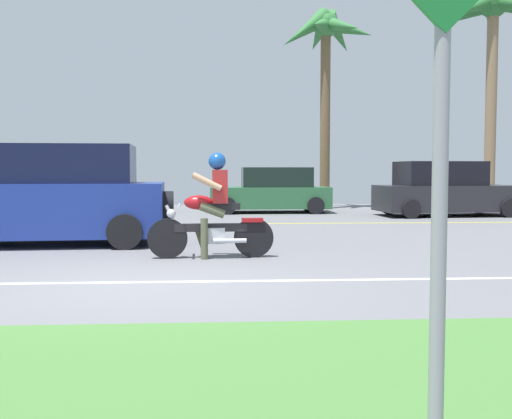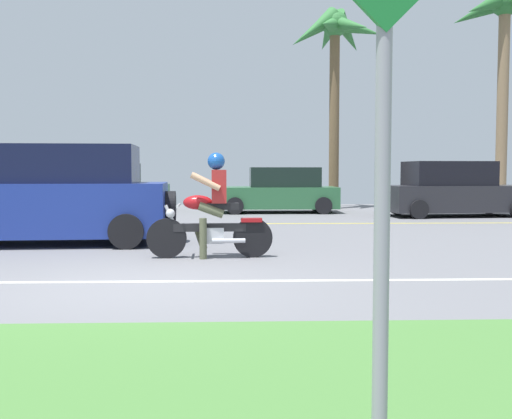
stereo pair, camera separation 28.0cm
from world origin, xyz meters
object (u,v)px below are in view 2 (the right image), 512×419
palm_tree_0 (505,23)px  palm_tree_2 (335,40)px  parked_car_1 (110,189)px  suv_nearby (44,196)px  parked_car_3 (454,191)px  motorcyclist (211,213)px  street_sign (384,136)px  parked_car_2 (279,191)px

palm_tree_0 → palm_tree_2: (-6.46, -0.34, -0.75)m
parked_car_1 → palm_tree_2: size_ratio=0.52×
suv_nearby → parked_car_3: size_ratio=1.12×
motorcyclist → street_sign: 7.80m
palm_tree_2 → street_sign: 21.19m
suv_nearby → palm_tree_2: 14.03m
parked_car_2 → palm_tree_2: palm_tree_2 is taller
suv_nearby → street_sign: 10.60m
motorcyclist → palm_tree_0: palm_tree_0 is taller
parked_car_1 → palm_tree_0: palm_tree_0 is taller
parked_car_1 → palm_tree_2: (8.00, 1.16, 5.42)m
parked_car_2 → street_sign: street_sign is taller
motorcyclist → parked_car_1: bearing=108.7°
parked_car_2 → palm_tree_2: size_ratio=0.54×
suv_nearby → parked_car_2: bearing=59.2°
parked_car_1 → parked_car_3: size_ratio=0.87×
suv_nearby → parked_car_3: bearing=33.1°
suv_nearby → palm_tree_2: bearing=55.5°
suv_nearby → street_sign: bearing=-66.5°
parked_car_2 → suv_nearby: bearing=-120.8°
suv_nearby → parked_car_2: 10.16m
parked_car_2 → street_sign: size_ratio=1.58×
motorcyclist → palm_tree_0: 17.91m
motorcyclist → palm_tree_0: size_ratio=0.25×
palm_tree_2 → suv_nearby: bearing=-124.5°
parked_car_1 → motorcyclist: bearing=-71.3°
parked_car_3 → palm_tree_0: (3.35, 4.25, 6.16)m
palm_tree_2 → street_sign: size_ratio=2.91×
street_sign → palm_tree_0: bearing=65.2°
parked_car_1 → parked_car_3: bearing=-13.9°
motorcyclist → street_sign: size_ratio=0.81×
suv_nearby → palm_tree_0: palm_tree_0 is taller
motorcyclist → parked_car_3: size_ratio=0.46×
parked_car_2 → palm_tree_0: (8.62, 2.34, 6.23)m
suv_nearby → palm_tree_0: bearing=38.7°
palm_tree_0 → suv_nearby: bearing=-141.3°
suv_nearby → parked_car_2: suv_nearby is taller
parked_car_1 → palm_tree_0: 15.80m
parked_car_2 → palm_tree_2: bearing=42.8°
palm_tree_0 → palm_tree_2: size_ratio=1.12×
suv_nearby → parked_car_3: suv_nearby is taller
suv_nearby → parked_car_1: suv_nearby is taller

